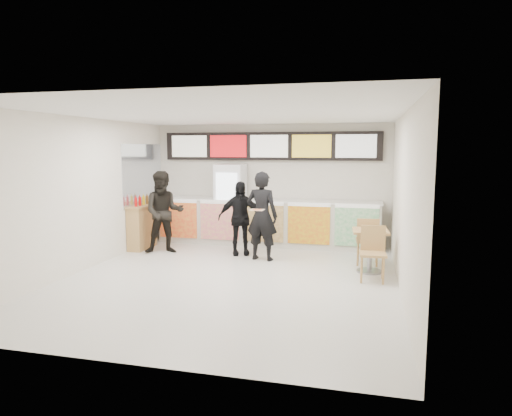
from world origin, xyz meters
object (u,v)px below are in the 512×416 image
(cafe_table, at_px, (370,243))
(customer_main, at_px, (262,216))
(drinks_fridge, at_px, (231,204))
(condiment_ledge, at_px, (142,226))
(service_counter, at_px, (266,222))
(customer_left, at_px, (164,212))
(customer_mid, at_px, (240,218))

(cafe_table, bearing_deg, customer_main, 164.10)
(drinks_fridge, relative_size, condiment_ledge, 1.60)
(service_counter, bearing_deg, condiment_ledge, -158.43)
(drinks_fridge, bearing_deg, service_counter, -0.99)
(customer_main, distance_m, customer_left, 2.33)
(service_counter, relative_size, cafe_table, 3.23)
(service_counter, relative_size, customer_mid, 3.33)
(customer_mid, bearing_deg, customer_main, -53.14)
(customer_left, bearing_deg, cafe_table, -29.78)
(condiment_ledge, bearing_deg, cafe_table, -9.41)
(customer_left, relative_size, customer_mid, 1.13)
(customer_main, bearing_deg, drinks_fridge, -44.32)
(drinks_fridge, bearing_deg, cafe_table, -30.37)
(customer_left, height_order, condiment_ledge, customer_left)
(service_counter, relative_size, drinks_fridge, 2.78)
(service_counter, relative_size, condiment_ledge, 4.45)
(customer_main, xyz_separation_m, customer_mid, (-0.60, 0.36, -0.12))
(drinks_fridge, distance_m, customer_mid, 1.33)
(service_counter, bearing_deg, customer_main, -81.21)
(service_counter, height_order, customer_mid, customer_mid)
(service_counter, bearing_deg, cafe_table, -38.61)
(cafe_table, xyz_separation_m, condiment_ledge, (-5.32, 0.88, -0.04))
(drinks_fridge, height_order, customer_main, drinks_fridge)
(drinks_fridge, relative_size, customer_mid, 1.20)
(customer_main, height_order, customer_mid, customer_main)
(service_counter, height_order, drinks_fridge, drinks_fridge)
(customer_main, height_order, cafe_table, customer_main)
(service_counter, xyz_separation_m, customer_left, (-2.09, -1.41, 0.37))
(drinks_fridge, bearing_deg, customer_left, -129.02)
(customer_left, height_order, cafe_table, customer_left)
(customer_main, bearing_deg, customer_mid, -22.61)
(customer_mid, relative_size, cafe_table, 0.97)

